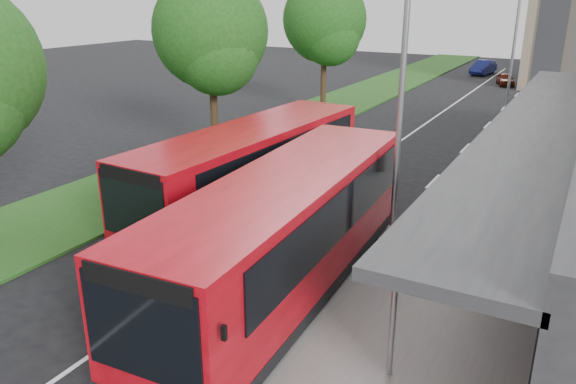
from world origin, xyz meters
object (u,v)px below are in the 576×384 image
tree_mid (211,39)px  tree_far (325,25)px  car_near (505,79)px  bus_main (287,233)px  bus_second (251,171)px  lamp_post_near (398,100)px  lamp_post_far (513,43)px  litter_bin (484,174)px  bollard (503,137)px  car_far (483,67)px

tree_mid → tree_far: 12.00m
tree_far → car_near: bearing=63.4°
bus_main → car_near: bearing=87.7°
bus_main → bus_second: 5.57m
bus_main → lamp_post_near: bearing=54.7°
lamp_post_far → litter_bin: bearing=-84.5°
lamp_post_near → bollard: bearing=86.8°
lamp_post_near → tree_mid: bearing=147.6°
tree_mid → tree_far: size_ratio=0.99×
car_near → tree_mid: bearing=-124.1°
car_near → car_far: size_ratio=0.75×
lamp_post_near → car_far: (-5.31, 42.38, -4.06)m
tree_far → car_far: 24.52m
car_near → bus_second: bearing=-112.6°
tree_mid → bus_second: size_ratio=0.76×
tree_mid → bollard: bearing=32.6°
bollard → car_far: size_ratio=0.24×
lamp_post_near → bus_main: size_ratio=0.70×
bus_main → litter_bin: size_ratio=13.07×
bus_second → car_far: size_ratio=2.75×
lamp_post_near → car_far: lamp_post_near is taller
litter_bin → car_far: bearing=100.7°
lamp_post_near → lamp_post_far: bearing=90.0°
tree_mid → bus_second: bearing=-45.2°
car_far → tree_mid: bearing=-91.6°
bollard → car_far: bearing=102.5°
tree_mid → lamp_post_far: 17.09m
tree_far → bus_main: tree_far is taller
lamp_post_far → car_far: 23.36m
lamp_post_far → bus_main: bearing=-94.4°
tree_far → bus_main: size_ratio=0.74×
tree_far → bollard: bearing=-20.0°
lamp_post_far → car_near: 17.17m
car_near → tree_far: bearing=-134.2°
bus_main → car_near: size_ratio=3.80×
bus_main → litter_bin: bearing=71.8°
bus_second → bollard: size_ratio=11.31×
bus_second → tree_mid: bearing=137.9°
bus_main → car_near: 39.32m
tree_far → bus_second: 18.99m
lamp_post_near → bollard: lamp_post_near is taller
bus_second → lamp_post_near: bearing=-10.7°
tree_mid → car_far: tree_mid is taller
tree_far → lamp_post_near: 22.08m
lamp_post_far → bus_second: size_ratio=0.72×
bollard → car_far: (-6.14, 27.67, 0.02)m
lamp_post_near → car_far: size_ratio=1.99×
tree_far → litter_bin: 17.15m
bus_second → car_far: (0.15, 41.04, -0.92)m
lamp_post_near → bus_second: 6.44m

